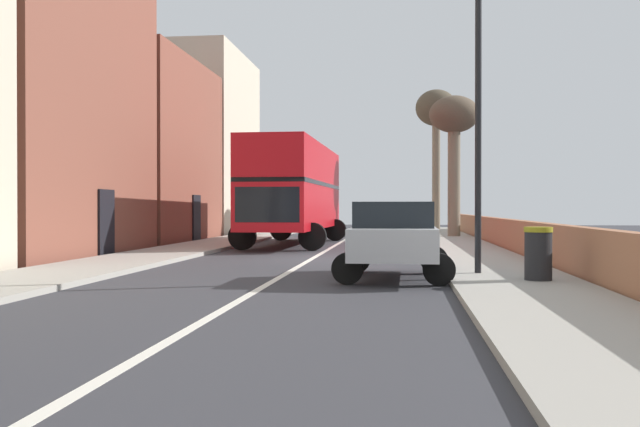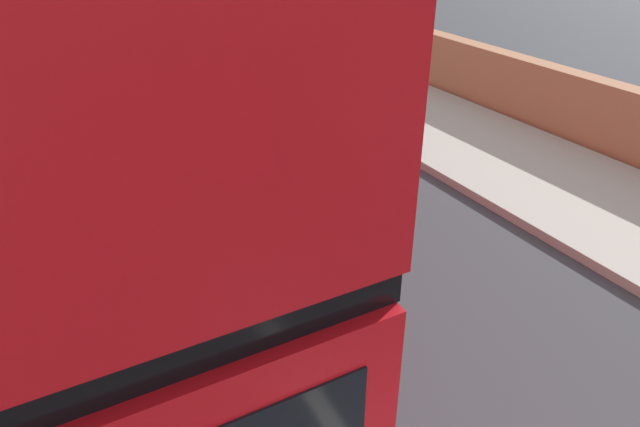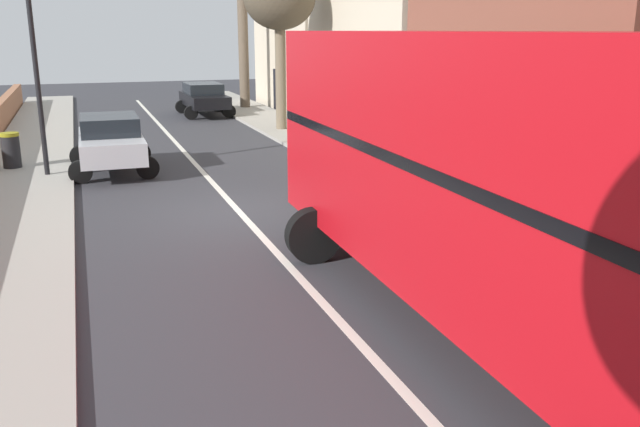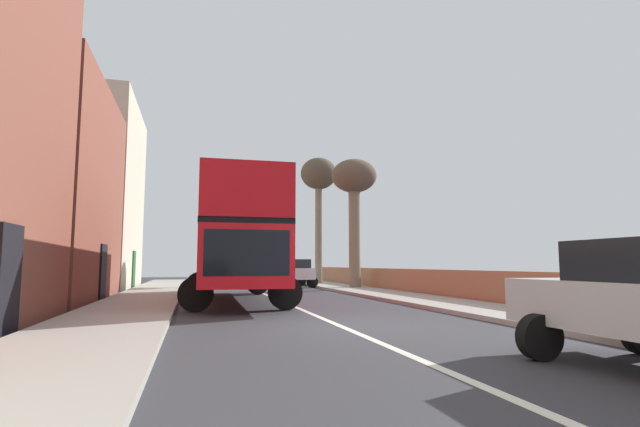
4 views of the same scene
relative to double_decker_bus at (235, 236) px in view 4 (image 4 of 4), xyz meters
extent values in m
plane|color=#333338|center=(1.70, -7.54, -2.35)|extent=(84.00, 84.00, 0.00)
cube|color=silver|center=(1.70, -7.54, -2.35)|extent=(0.16, 54.00, 0.01)
cube|color=#9E998E|center=(-3.20, -7.54, -2.29)|extent=(2.60, 60.00, 0.12)
cube|color=#9E998E|center=(6.60, -7.54, -2.29)|extent=(2.60, 60.00, 0.12)
cube|color=black|center=(-4.77, -7.54, -1.30)|extent=(0.08, 1.10, 2.10)
cube|color=brown|center=(-6.80, 2.06, 1.73)|extent=(4.00, 9.22, 8.18)
cube|color=black|center=(-4.77, 2.06, -1.30)|extent=(0.08, 1.10, 2.10)
cube|color=beige|center=(-6.80, 11.66, 2.90)|extent=(4.00, 9.22, 10.50)
cube|color=#194C23|center=(-4.77, 11.66, -1.30)|extent=(0.08, 1.10, 2.10)
cube|color=#9E6647|center=(8.15, -7.54, -1.79)|extent=(0.36, 54.00, 1.13)
cube|color=red|center=(0.00, 0.01, -0.80)|extent=(2.69, 10.89, 1.70)
cube|color=black|center=(0.00, 0.01, 0.13)|extent=(2.72, 10.78, 0.16)
cube|color=red|center=(0.00, 0.01, 0.96)|extent=(2.69, 10.89, 1.50)
cube|color=black|center=(-0.10, -5.39, -0.72)|extent=(2.20, 0.10, 1.19)
cylinder|color=black|center=(1.21, -3.70, -1.85)|extent=(1.01, 0.32, 1.00)
cylinder|color=black|center=(-1.35, -3.66, -1.85)|extent=(1.01, 0.32, 1.00)
cylinder|color=black|center=(1.35, 3.67, -1.85)|extent=(1.01, 0.32, 1.00)
cylinder|color=black|center=(-1.21, 3.72, -1.85)|extent=(1.01, 0.32, 1.00)
cube|color=silver|center=(4.20, 10.14, -1.56)|extent=(1.94, 4.02, 0.63)
cube|color=black|center=(4.21, 9.95, -0.99)|extent=(1.72, 2.24, 0.51)
cylinder|color=black|center=(3.24, 11.32, -2.03)|extent=(0.65, 0.25, 0.64)
cylinder|color=black|center=(5.04, 11.41, -2.03)|extent=(0.65, 0.25, 0.64)
cylinder|color=black|center=(3.36, 8.88, -2.03)|extent=(0.65, 0.25, 0.64)
cylinder|color=black|center=(5.16, 8.97, -2.03)|extent=(0.65, 0.25, 0.64)
cylinder|color=black|center=(3.32, -11.92, -2.03)|extent=(0.64, 0.23, 0.64)
cylinder|color=#7A6B56|center=(6.36, 12.17, 1.11)|extent=(0.46, 0.46, 6.68)
ellipsoid|color=#4C4233|center=(6.36, 12.17, 4.92)|extent=(2.36, 2.36, 2.08)
cylinder|color=#7A6B56|center=(6.96, 6.78, 0.54)|extent=(0.62, 0.62, 5.56)
ellipsoid|color=brown|center=(6.96, 6.78, 3.81)|extent=(2.47, 2.47, 1.84)
camera|label=1|loc=(4.34, -28.22, -0.82)|focal=39.01mm
camera|label=2|loc=(0.20, -6.55, 1.23)|focal=31.59mm
camera|label=3|loc=(4.97, 7.19, 1.73)|focal=37.63mm
camera|label=4|loc=(-1.41, -17.76, -1.01)|focal=26.81mm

